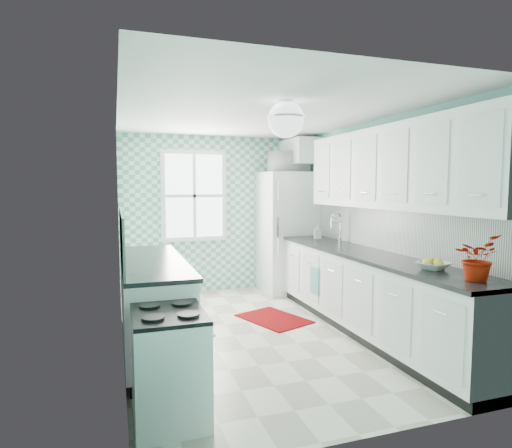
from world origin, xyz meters
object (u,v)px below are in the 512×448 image
object	(u,v)px
ceiling_light	(286,119)
fridge	(288,232)
sink	(328,243)
fruit_bowl	(433,266)
potted_plant	(477,257)
microwave	(289,162)
stove	(169,363)

from	to	relation	value
ceiling_light	fridge	world-z (taller)	ceiling_light
sink	fruit_bowl	bearing A→B (deg)	-88.39
sink	potted_plant	size ratio (longest dim) A/B	1.41
sink	microwave	size ratio (longest dim) A/B	0.91
fruit_bowl	ceiling_light	bearing A→B (deg)	152.38
fridge	stove	bearing A→B (deg)	-125.22
sink	potted_plant	world-z (taller)	sink
fridge	fruit_bowl	world-z (taller)	fridge
potted_plant	stove	bearing A→B (deg)	170.69
sink	potted_plant	bearing A→B (deg)	-88.37
fridge	microwave	bearing A→B (deg)	52.96
stove	fruit_bowl	bearing A→B (deg)	-1.74
fruit_bowl	potted_plant	world-z (taller)	potted_plant
sink	microwave	bearing A→B (deg)	96.19
fridge	microwave	xyz separation A→B (m)	(0.00, 0.00, 1.12)
ceiling_light	fruit_bowl	bearing A→B (deg)	-27.62
stove	fruit_bowl	world-z (taller)	fruit_bowl
stove	potted_plant	distance (m)	2.53
ceiling_light	fruit_bowl	size ratio (longest dim) A/B	1.23
potted_plant	sink	bearing A→B (deg)	89.91
fruit_bowl	potted_plant	xyz separation A→B (m)	(0.00, -0.49, 0.15)
ceiling_light	sink	xyz separation A→B (m)	(1.20, 1.39, -1.39)
ceiling_light	sink	distance (m)	2.31
potted_plant	fridge	bearing A→B (deg)	91.39
fruit_bowl	microwave	bearing A→B (deg)	91.60
potted_plant	fruit_bowl	bearing A→B (deg)	90.00
fruit_bowl	stove	bearing A→B (deg)	-177.77
stove	microwave	world-z (taller)	microwave
sink	fruit_bowl	xyz separation A→B (m)	(-0.00, -2.02, 0.05)
potted_plant	microwave	xyz separation A→B (m)	(-0.09, 3.71, 0.96)
fridge	microwave	distance (m)	1.12
fruit_bowl	potted_plant	distance (m)	0.51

